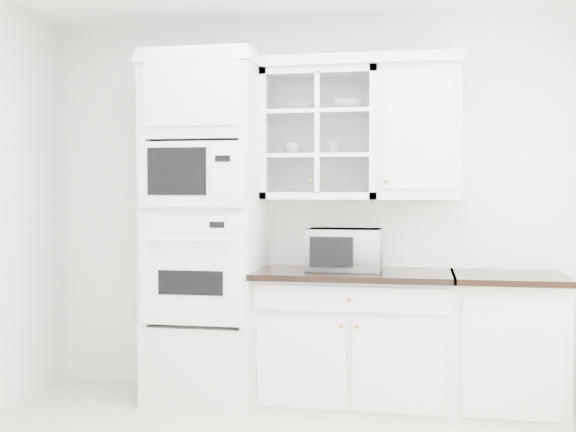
# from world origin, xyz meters

# --- Properties ---
(room_shell) EXTENTS (4.00, 3.50, 2.70)m
(room_shell) POSITION_xyz_m (0.00, 0.43, 1.78)
(room_shell) COLOR white
(room_shell) RESTS_ON ground
(oven_column) EXTENTS (0.76, 0.68, 2.40)m
(oven_column) POSITION_xyz_m (-0.75, 1.42, 1.20)
(oven_column) COLOR silver
(oven_column) RESTS_ON ground
(base_cabinet_run) EXTENTS (1.32, 0.67, 0.92)m
(base_cabinet_run) POSITION_xyz_m (0.28, 1.45, 0.46)
(base_cabinet_run) COLOR silver
(base_cabinet_run) RESTS_ON ground
(extra_base_cabinet) EXTENTS (0.72, 0.67, 0.92)m
(extra_base_cabinet) POSITION_xyz_m (1.28, 1.45, 0.46)
(extra_base_cabinet) COLOR silver
(extra_base_cabinet) RESTS_ON ground
(upper_cabinet_glass) EXTENTS (0.80, 0.33, 0.90)m
(upper_cabinet_glass) POSITION_xyz_m (0.03, 1.58, 1.85)
(upper_cabinet_glass) COLOR silver
(upper_cabinet_glass) RESTS_ON room_shell
(upper_cabinet_solid) EXTENTS (0.55, 0.33, 0.90)m
(upper_cabinet_solid) POSITION_xyz_m (0.71, 1.58, 1.85)
(upper_cabinet_solid) COLOR silver
(upper_cabinet_solid) RESTS_ON room_shell
(crown_molding) EXTENTS (2.14, 0.38, 0.07)m
(crown_molding) POSITION_xyz_m (-0.07, 1.56, 2.33)
(crown_molding) COLOR white
(crown_molding) RESTS_ON room_shell
(countertop_microwave) EXTENTS (0.50, 0.42, 0.28)m
(countertop_microwave) POSITION_xyz_m (0.22, 1.45, 1.06)
(countertop_microwave) COLOR white
(countertop_microwave) RESTS_ON base_cabinet_run
(bowl_a) EXTENTS (0.23, 0.23, 0.05)m
(bowl_a) POSITION_xyz_m (-0.12, 1.57, 2.04)
(bowl_a) COLOR white
(bowl_a) RESTS_ON upper_cabinet_glass
(bowl_b) EXTENTS (0.26, 0.26, 0.07)m
(bowl_b) POSITION_xyz_m (0.22, 1.58, 2.04)
(bowl_b) COLOR white
(bowl_b) RESTS_ON upper_cabinet_glass
(cup_a) EXTENTS (0.13, 0.13, 0.09)m
(cup_a) POSITION_xyz_m (-0.17, 1.59, 1.75)
(cup_a) COLOR white
(cup_a) RESTS_ON upper_cabinet_glass
(cup_b) EXTENTS (0.14, 0.14, 0.11)m
(cup_b) POSITION_xyz_m (0.12, 1.58, 1.76)
(cup_b) COLOR white
(cup_b) RESTS_ON upper_cabinet_glass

